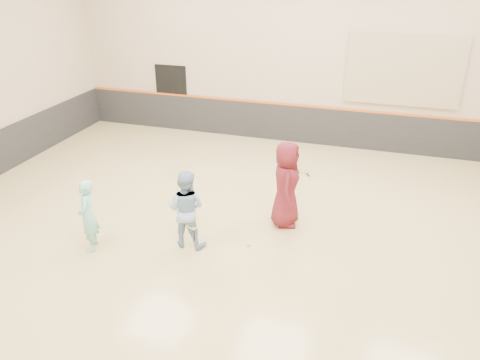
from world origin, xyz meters
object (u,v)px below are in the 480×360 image
(instructor, at_px, (186,209))
(spare_racket, at_px, (304,171))
(young_man, at_px, (286,184))
(girl, at_px, (88,216))

(instructor, distance_m, spare_racket, 4.68)
(instructor, distance_m, young_man, 2.26)
(young_man, distance_m, spare_racket, 3.02)
(spare_racket, bearing_deg, instructor, -111.39)
(spare_racket, bearing_deg, girl, -124.81)
(girl, height_order, spare_racket, girl)
(girl, xyz_separation_m, young_man, (3.56, 2.15, 0.20))
(girl, height_order, young_man, young_man)
(girl, xyz_separation_m, instructor, (1.81, 0.73, 0.07))
(instructor, relative_size, spare_racket, 2.81)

